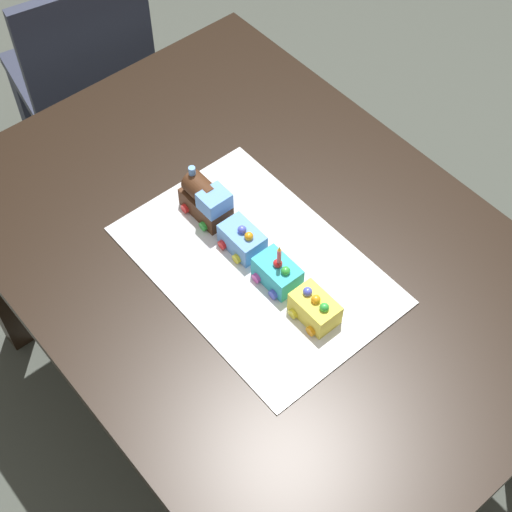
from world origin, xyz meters
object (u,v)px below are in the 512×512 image
at_px(chair, 85,77).
at_px(dining_table, 258,276).
at_px(cake_locomotive, 206,200).
at_px(cake_car_gondola_sky_blue, 242,239).
at_px(cake_car_caboose_lemon, 315,308).
at_px(cake_car_flatbed_turquoise, 278,273).
at_px(birthday_candle, 279,255).

bearing_deg(chair, dining_table, 92.16).
bearing_deg(cake_locomotive, cake_car_gondola_sky_blue, -0.00).
bearing_deg(cake_car_gondola_sky_blue, cake_car_caboose_lemon, -0.00).
height_order(cake_car_gondola_sky_blue, cake_car_flatbed_turquoise, same).
bearing_deg(cake_car_caboose_lemon, cake_car_gondola_sky_blue, 180.00).
xyz_separation_m(chair, cake_locomotive, (0.88, -0.17, 0.32)).
bearing_deg(cake_car_flatbed_turquoise, dining_table, 164.87).
height_order(cake_locomotive, cake_car_caboose_lemon, cake_locomotive).
height_order(dining_table, birthday_candle, birthday_candle).
relative_size(cake_locomotive, cake_car_flatbed_turquoise, 1.40).
height_order(cake_locomotive, cake_car_gondola_sky_blue, cake_locomotive).
height_order(dining_table, cake_car_gondola_sky_blue, cake_car_gondola_sky_blue).
distance_m(chair, birthday_candle, 1.20).
height_order(dining_table, cake_car_caboose_lemon, cake_car_caboose_lemon).
bearing_deg(cake_car_flatbed_turquoise, birthday_candle, 0.00).
distance_m(cake_car_flatbed_turquoise, cake_car_caboose_lemon, 0.12).
xyz_separation_m(dining_table, cake_car_caboose_lemon, (0.21, -0.03, 0.14)).
bearing_deg(birthday_candle, cake_car_gondola_sky_blue, -180.00).
relative_size(cake_locomotive, birthday_candle, 2.71).
height_order(chair, cake_locomotive, same).
xyz_separation_m(chair, birthday_candle, (1.13, -0.17, 0.37)).
bearing_deg(cake_car_gondola_sky_blue, chair, 170.24).
xyz_separation_m(dining_table, cake_car_gondola_sky_blue, (-0.02, -0.03, 0.14)).
distance_m(cake_locomotive, cake_car_gondola_sky_blue, 0.13).
distance_m(dining_table, cake_car_caboose_lemon, 0.26).
bearing_deg(cake_locomotive, cake_car_flatbed_turquoise, -0.00).
relative_size(chair, cake_locomotive, 6.14).
relative_size(dining_table, cake_car_flatbed_turquoise, 14.00).
distance_m(dining_table, cake_car_flatbed_turquoise, 0.17).
relative_size(dining_table, cake_car_gondola_sky_blue, 14.00).
relative_size(chair, birthday_candle, 16.63).
distance_m(dining_table, cake_car_gondola_sky_blue, 0.14).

